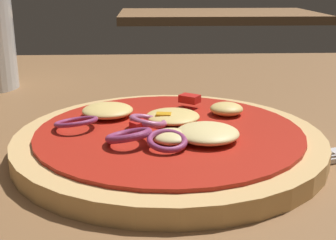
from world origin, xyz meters
The scene contains 3 objects.
dining_table centered at (0.00, 0.00, 0.02)m, with size 1.11×0.91×0.03m.
pizza centered at (-0.03, -0.02, 0.04)m, with size 0.25×0.25×0.03m.
background_table centered at (0.24, 1.47, 0.02)m, with size 0.78×0.45×0.03m.
Camera 1 is at (-0.04, -0.37, 0.17)m, focal length 48.56 mm.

